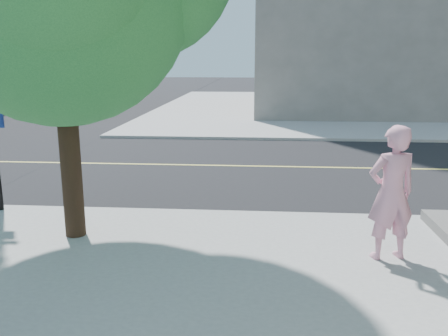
{
  "coord_description": "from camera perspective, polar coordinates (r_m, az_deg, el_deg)",
  "views": [
    {
      "loc": [
        5.33,
        -8.99,
        3.1
      ],
      "look_at": [
        4.73,
        -1.32,
        1.3
      ],
      "focal_mm": 37.82,
      "sensor_mm": 36.0,
      "label": 1
    }
  ],
  "objects": [
    {
      "name": "ground",
      "position": [
        10.9,
        -25.15,
        -4.65
      ],
      "size": [
        140.0,
        140.0,
        0.0
      ],
      "primitive_type": "plane",
      "color": "black",
      "rests_on": "ground"
    },
    {
      "name": "road_ew",
      "position": [
        14.83,
        -16.72,
        0.55
      ],
      "size": [
        140.0,
        9.0,
        0.01
      ],
      "primitive_type": "cube",
      "color": "black",
      "rests_on": "ground"
    },
    {
      "name": "sidewalk_ne",
      "position": [
        31.71,
        19.51,
        6.9
      ],
      "size": [
        29.0,
        25.0,
        0.12
      ],
      "primitive_type": "cube",
      "color": "#9B9B9B",
      "rests_on": "ground"
    },
    {
      "name": "man_on_phone",
      "position": [
        7.43,
        19.57,
        -2.89
      ],
      "size": [
        0.85,
        0.67,
        2.05
      ],
      "primitive_type": "imported",
      "rotation": [
        0.0,
        0.0,
        3.41
      ],
      "color": "pink",
      "rests_on": "sidewalk_se"
    }
  ]
}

